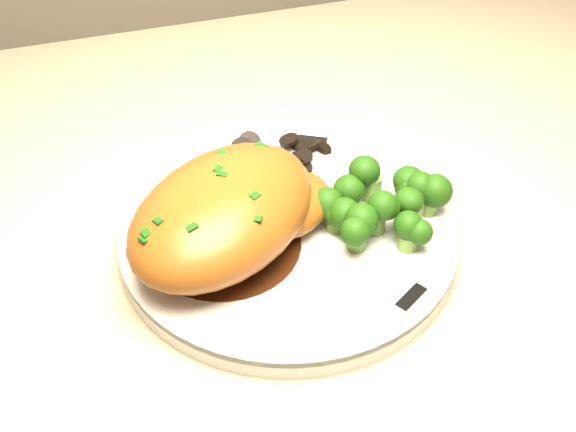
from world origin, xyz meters
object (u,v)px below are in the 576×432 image
object	(u,v)px
plate	(288,234)
broccoli_florets	(384,204)
chicken_breast	(231,212)
counter	(537,394)

from	to	relation	value
plate	broccoli_florets	xyz separation A→B (m)	(0.07, -0.02, 0.03)
chicken_breast	broccoli_florets	bearing A→B (deg)	-44.49
broccoli_florets	chicken_breast	bearing A→B (deg)	173.60
chicken_breast	broccoli_florets	size ratio (longest dim) A/B	2.02
plate	chicken_breast	xyz separation A→B (m)	(-0.04, -0.01, 0.04)
counter	chicken_breast	xyz separation A→B (m)	(-0.44, -0.08, 0.53)
broccoli_florets	plate	bearing A→B (deg)	165.06
counter	broccoli_florets	xyz separation A→B (m)	(-0.32, -0.09, 0.52)
plate	broccoli_florets	size ratio (longest dim) A/B	2.64
broccoli_florets	counter	bearing A→B (deg)	15.69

